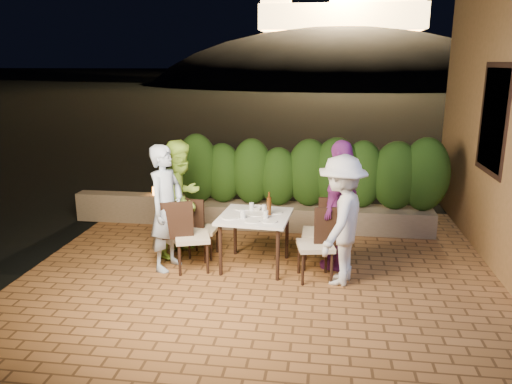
% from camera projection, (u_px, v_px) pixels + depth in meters
% --- Properties ---
extents(ground, '(400.00, 400.00, 0.00)m').
position_uv_depth(ground, '(283.00, 287.00, 6.40)').
color(ground, black).
rests_on(ground, ground).
extents(terrace_floor, '(7.00, 6.00, 0.15)m').
position_uv_depth(terrace_floor, '(286.00, 275.00, 6.89)').
color(terrace_floor, brown).
rests_on(terrace_floor, ground).
extents(window_pane, '(0.08, 1.00, 1.40)m').
position_uv_depth(window_pane, '(496.00, 119.00, 6.95)').
color(window_pane, black).
rests_on(window_pane, building_wall).
extents(window_frame, '(0.06, 1.15, 1.55)m').
position_uv_depth(window_frame, '(495.00, 119.00, 6.95)').
color(window_frame, black).
rests_on(window_frame, building_wall).
extents(planter, '(4.20, 0.55, 0.40)m').
position_uv_depth(planter, '(306.00, 217.00, 8.52)').
color(planter, '#74634A').
rests_on(planter, ground).
extents(hedge, '(4.00, 0.70, 1.10)m').
position_uv_depth(hedge, '(308.00, 175.00, 8.33)').
color(hedge, '#1C390F').
rests_on(hedge, planter).
extents(parapet, '(2.20, 0.30, 0.50)m').
position_uv_depth(parapet, '(138.00, 208.00, 8.91)').
color(parapet, '#74634A').
rests_on(parapet, ground).
extents(hill, '(52.00, 40.00, 22.00)m').
position_uv_depth(hill, '(337.00, 115.00, 64.63)').
color(hill, black).
rests_on(hill, ground).
extents(dining_table, '(1.00, 1.00, 0.75)m').
position_uv_depth(dining_table, '(255.00, 241.00, 6.90)').
color(dining_table, white).
rests_on(dining_table, ground).
extents(plate_nw, '(0.24, 0.24, 0.01)m').
position_uv_depth(plate_nw, '(230.00, 217.00, 6.69)').
color(plate_nw, white).
rests_on(plate_nw, dining_table).
extents(plate_sw, '(0.24, 0.24, 0.01)m').
position_uv_depth(plate_sw, '(242.00, 208.00, 7.10)').
color(plate_sw, white).
rests_on(plate_sw, dining_table).
extents(plate_ne, '(0.21, 0.21, 0.01)m').
position_uv_depth(plate_ne, '(270.00, 221.00, 6.52)').
color(plate_ne, white).
rests_on(plate_ne, dining_table).
extents(plate_se, '(0.22, 0.22, 0.01)m').
position_uv_depth(plate_se, '(275.00, 212.00, 6.92)').
color(plate_se, white).
rests_on(plate_se, dining_table).
extents(plate_centre, '(0.23, 0.23, 0.01)m').
position_uv_depth(plate_centre, '(256.00, 214.00, 6.83)').
color(plate_centre, white).
rests_on(plate_centre, dining_table).
extents(plate_front, '(0.20, 0.20, 0.01)m').
position_uv_depth(plate_front, '(252.00, 221.00, 6.53)').
color(plate_front, white).
rests_on(plate_front, dining_table).
extents(glass_nw, '(0.07, 0.07, 0.12)m').
position_uv_depth(glass_nw, '(243.00, 214.00, 6.65)').
color(glass_nw, silver).
rests_on(glass_nw, dining_table).
extents(glass_sw, '(0.07, 0.07, 0.11)m').
position_uv_depth(glass_sw, '(252.00, 207.00, 7.00)').
color(glass_sw, silver).
rests_on(glass_sw, dining_table).
extents(glass_ne, '(0.06, 0.06, 0.11)m').
position_uv_depth(glass_ne, '(266.00, 215.00, 6.64)').
color(glass_ne, silver).
rests_on(glass_ne, dining_table).
extents(glass_se, '(0.06, 0.06, 0.11)m').
position_uv_depth(glass_se, '(264.00, 208.00, 6.92)').
color(glass_se, silver).
rests_on(glass_se, dining_table).
extents(beer_bottle, '(0.06, 0.06, 0.32)m').
position_uv_depth(beer_bottle, '(269.00, 204.00, 6.77)').
color(beer_bottle, '#46230B').
rests_on(beer_bottle, dining_table).
extents(bowl, '(0.19, 0.19, 0.04)m').
position_uv_depth(bowl, '(256.00, 208.00, 7.06)').
color(bowl, white).
rests_on(bowl, dining_table).
extents(chair_left_front, '(0.57, 0.57, 0.98)m').
position_uv_depth(chair_left_front, '(192.00, 236.00, 6.77)').
color(chair_left_front, black).
rests_on(chair_left_front, ground).
extents(chair_left_back, '(0.42, 0.42, 0.85)m').
position_uv_depth(chair_left_back, '(203.00, 228.00, 7.27)').
color(chair_left_back, black).
rests_on(chair_left_back, ground).
extents(chair_right_front, '(0.53, 0.53, 0.98)m').
position_uv_depth(chair_right_front, '(315.00, 244.00, 6.47)').
color(chair_right_front, black).
rests_on(chair_right_front, ground).
extents(chair_right_back, '(0.46, 0.46, 0.99)m').
position_uv_depth(chair_right_back, '(319.00, 232.00, 6.89)').
color(chair_right_back, black).
rests_on(chair_right_back, ground).
extents(diner_blue, '(0.57, 0.72, 1.73)m').
position_uv_depth(diner_blue, '(166.00, 208.00, 6.74)').
color(diner_blue, '#9FB4CD').
rests_on(diner_blue, ground).
extents(diner_green, '(0.88, 0.99, 1.71)m').
position_uv_depth(diner_green, '(181.00, 198.00, 7.26)').
color(diner_green, '#AAE046').
rests_on(diner_green, ground).
extents(diner_white, '(0.92, 1.22, 1.67)m').
position_uv_depth(diner_white, '(341.00, 220.00, 6.30)').
color(diner_white, silver).
rests_on(diner_white, ground).
extents(diner_purple, '(0.79, 1.13, 1.79)m').
position_uv_depth(diner_purple, '(341.00, 205.00, 6.77)').
color(diner_purple, '#7D2A7F').
rests_on(diner_purple, ground).
extents(parapet_lamp, '(0.10, 0.10, 0.14)m').
position_uv_depth(parapet_lamp, '(155.00, 191.00, 8.78)').
color(parapet_lamp, orange).
rests_on(parapet_lamp, parapet).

